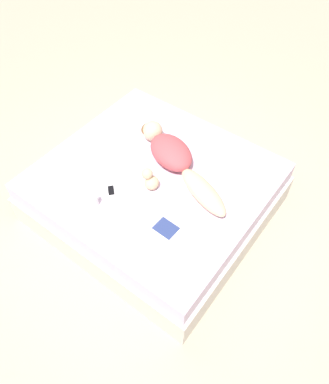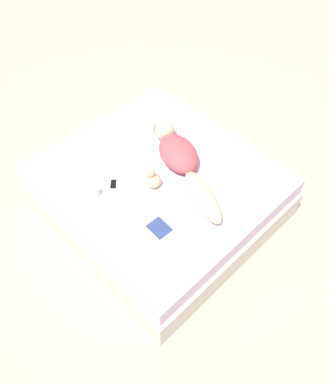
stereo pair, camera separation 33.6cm
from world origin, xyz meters
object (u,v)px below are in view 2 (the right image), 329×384
at_px(person, 181,159).
at_px(open_magazine, 149,236).
at_px(coffee_mug, 94,192).
at_px(cell_phone, 113,184).

distance_m(person, open_magazine, 0.86).
relative_size(person, coffee_mug, 10.88).
height_order(person, coffee_mug, person).
xyz_separation_m(open_magazine, cell_phone, (0.14, 0.65, 0.00)).
distance_m(coffee_mug, cell_phone, 0.21).
bearing_deg(open_magazine, person, 28.74).
height_order(person, cell_phone, person).
height_order(open_magazine, coffee_mug, coffee_mug).
height_order(coffee_mug, cell_phone, coffee_mug).
bearing_deg(cell_phone, coffee_mug, -143.34).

